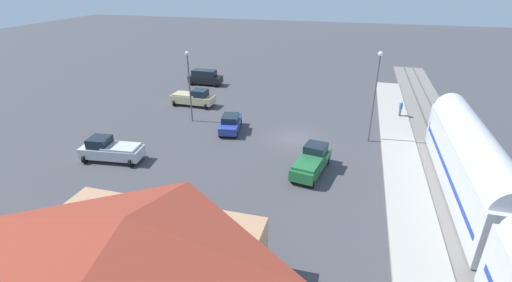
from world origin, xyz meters
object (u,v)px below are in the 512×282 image
at_px(sedan_blue, 230,123).
at_px(pickup_silver, 111,150).
at_px(light_pole_near_platform, 376,88).
at_px(pedestrian_on_platform, 401,107).
at_px(pickup_green, 312,161).
at_px(pickup_tan, 194,98).
at_px(pedestrian_waiting_far, 401,108).
at_px(suv_black, 205,77).
at_px(light_pole_lot_center, 189,78).
at_px(station_building, 132,261).

height_order(sedan_blue, pickup_silver, pickup_silver).
xyz_separation_m(pickup_silver, light_pole_near_platform, (-22.01, -10.36, 4.43)).
distance_m(pedestrian_on_platform, pickup_silver, 31.17).
height_order(sedan_blue, pickup_green, pickup_green).
bearing_deg(pedestrian_on_platform, sedan_blue, 26.96).
bearing_deg(light_pole_near_platform, sedan_blue, 4.98).
bearing_deg(pickup_tan, pedestrian_waiting_far, -174.88).
relative_size(pickup_silver, suv_black, 1.14).
xyz_separation_m(pickup_green, light_pole_lot_center, (14.54, -8.05, 3.87)).
bearing_deg(pedestrian_waiting_far, light_pole_lot_center, 17.37).
height_order(pickup_green, light_pole_lot_center, light_pole_lot_center).
xyz_separation_m(pedestrian_on_platform, sedan_blue, (17.46, 8.88, -0.40)).
distance_m(station_building, light_pole_lot_center, 25.11).
height_order(suv_black, pickup_tan, suv_black).
distance_m(station_building, light_pole_near_platform, 26.05).
distance_m(station_building, pedestrian_waiting_far, 34.10).
bearing_deg(station_building, pickup_tan, -70.79).
relative_size(pedestrian_on_platform, pickup_green, 0.30).
bearing_deg(pedestrian_waiting_far, suv_black, -14.66).
distance_m(pedestrian_on_platform, light_pole_near_platform, 9.37).
height_order(station_building, pickup_tan, station_building).
bearing_deg(sedan_blue, light_pole_near_platform, -175.02).
xyz_separation_m(sedan_blue, suv_black, (9.46, -15.69, 0.27)).
relative_size(station_building, light_pole_lot_center, 1.56).
bearing_deg(pedestrian_on_platform, pickup_green, 62.30).
relative_size(sedan_blue, pickup_tan, 0.87).
relative_size(pickup_silver, pickup_tan, 1.03).
relative_size(suv_black, pickup_tan, 0.90).
height_order(station_building, pickup_silver, station_building).
xyz_separation_m(pickup_silver, suv_black, (1.49, -24.82, 0.12)).
relative_size(sedan_blue, light_pole_lot_center, 0.61).
height_order(pickup_tan, light_pole_near_platform, light_pole_near_platform).
distance_m(sedan_blue, light_pole_lot_center, 6.71).
distance_m(pickup_green, pickup_tan, 20.97).
relative_size(pedestrian_waiting_far, suv_black, 0.35).
height_order(pickup_silver, light_pole_lot_center, light_pole_lot_center).
height_order(station_building, pedestrian_waiting_far, station_building).
relative_size(pickup_green, light_pole_lot_center, 0.73).
xyz_separation_m(light_pole_near_platform, light_pole_lot_center, (19.17, -0.35, -0.55)).
relative_size(pedestrian_waiting_far, pickup_tan, 0.31).
height_order(suv_black, light_pole_near_platform, light_pole_near_platform).
bearing_deg(pickup_silver, pedestrian_waiting_far, -145.04).
distance_m(pedestrian_waiting_far, light_pole_lot_center, 23.95).
relative_size(pedestrian_waiting_far, pickup_silver, 0.31).
relative_size(pedestrian_on_platform, suv_black, 0.35).
relative_size(pedestrian_waiting_far, light_pole_lot_center, 0.22).
xyz_separation_m(pedestrian_waiting_far, pickup_tan, (24.58, 2.20, -0.25)).
bearing_deg(pickup_green, pedestrian_on_platform, -117.70).
xyz_separation_m(pickup_green, pickup_tan, (16.52, -12.92, 0.00)).
bearing_deg(pickup_tan, pickup_green, 141.98).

